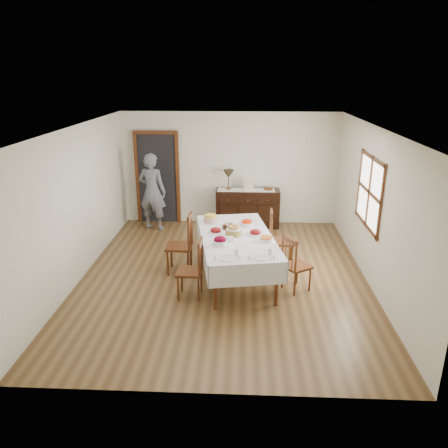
{
  "coord_description": "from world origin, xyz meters",
  "views": [
    {
      "loc": [
        0.34,
        -7.01,
        3.45
      ],
      "look_at": [
        0.0,
        0.1,
        0.95
      ],
      "focal_mm": 35.0,
      "sensor_mm": 36.0,
      "label": 1
    }
  ],
  "objects_px": {
    "dining_table": "(236,241)",
    "sideboard": "(248,208)",
    "chair_left_near": "(193,268)",
    "chair_left_far": "(182,243)",
    "chair_right_far": "(278,238)",
    "table_lamp": "(229,174)",
    "chair_right_near": "(295,264)",
    "person": "(152,189)"
  },
  "relations": [
    {
      "from": "dining_table",
      "to": "table_lamp",
      "type": "relative_size",
      "value": 5.48
    },
    {
      "from": "chair_left_far",
      "to": "person",
      "type": "height_order",
      "value": "person"
    },
    {
      "from": "chair_left_near",
      "to": "table_lamp",
      "type": "xyz_separation_m",
      "value": [
        0.44,
        3.45,
        0.74
      ]
    },
    {
      "from": "chair_right_near",
      "to": "table_lamp",
      "type": "bearing_deg",
      "value": -13.03
    },
    {
      "from": "dining_table",
      "to": "sideboard",
      "type": "xyz_separation_m",
      "value": [
        0.21,
        2.8,
        -0.27
      ]
    },
    {
      "from": "person",
      "to": "chair_right_near",
      "type": "bearing_deg",
      "value": 150.07
    },
    {
      "from": "chair_left_near",
      "to": "chair_right_far",
      "type": "relative_size",
      "value": 0.91
    },
    {
      "from": "dining_table",
      "to": "chair_right_near",
      "type": "relative_size",
      "value": 2.66
    },
    {
      "from": "chair_left_near",
      "to": "person",
      "type": "height_order",
      "value": "person"
    },
    {
      "from": "sideboard",
      "to": "chair_right_far",
      "type": "bearing_deg",
      "value": -75.63
    },
    {
      "from": "person",
      "to": "chair_right_far",
      "type": "bearing_deg",
      "value": 160.03
    },
    {
      "from": "chair_right_near",
      "to": "chair_left_far",
      "type": "bearing_deg",
      "value": 38.11
    },
    {
      "from": "dining_table",
      "to": "chair_right_far",
      "type": "relative_size",
      "value": 2.37
    },
    {
      "from": "chair_left_far",
      "to": "chair_right_far",
      "type": "distance_m",
      "value": 1.78
    },
    {
      "from": "chair_left_far",
      "to": "sideboard",
      "type": "bearing_deg",
      "value": 155.89
    },
    {
      "from": "chair_left_near",
      "to": "chair_right_far",
      "type": "distance_m",
      "value": 1.93
    },
    {
      "from": "chair_left_near",
      "to": "chair_right_far",
      "type": "height_order",
      "value": "chair_right_far"
    },
    {
      "from": "dining_table",
      "to": "person",
      "type": "distance_m",
      "value": 3.19
    },
    {
      "from": "chair_left_near",
      "to": "person",
      "type": "xyz_separation_m",
      "value": [
        -1.27,
        3.17,
        0.45
      ]
    },
    {
      "from": "chair_right_near",
      "to": "sideboard",
      "type": "height_order",
      "value": "chair_right_near"
    },
    {
      "from": "chair_right_far",
      "to": "chair_left_far",
      "type": "bearing_deg",
      "value": 103.62
    },
    {
      "from": "chair_left_far",
      "to": "chair_right_near",
      "type": "bearing_deg",
      "value": 72.67
    },
    {
      "from": "chair_right_far",
      "to": "dining_table",
      "type": "bearing_deg",
      "value": 130.65
    },
    {
      "from": "chair_left_far",
      "to": "chair_right_near",
      "type": "relative_size",
      "value": 1.15
    },
    {
      "from": "chair_left_near",
      "to": "chair_left_far",
      "type": "height_order",
      "value": "chair_left_far"
    },
    {
      "from": "chair_right_near",
      "to": "person",
      "type": "distance_m",
      "value": 4.13
    },
    {
      "from": "chair_left_near",
      "to": "chair_right_near",
      "type": "relative_size",
      "value": 1.02
    },
    {
      "from": "chair_right_near",
      "to": "sideboard",
      "type": "relative_size",
      "value": 0.65
    },
    {
      "from": "dining_table",
      "to": "sideboard",
      "type": "distance_m",
      "value": 2.82
    },
    {
      "from": "person",
      "to": "sideboard",
      "type": "bearing_deg",
      "value": -157.52
    },
    {
      "from": "sideboard",
      "to": "chair_left_near",
      "type": "bearing_deg",
      "value": -104.39
    },
    {
      "from": "dining_table",
      "to": "sideboard",
      "type": "relative_size",
      "value": 1.73
    },
    {
      "from": "sideboard",
      "to": "chair_right_near",
      "type": "bearing_deg",
      "value": -76.67
    },
    {
      "from": "chair_right_far",
      "to": "person",
      "type": "relative_size",
      "value": 0.57
    },
    {
      "from": "sideboard",
      "to": "table_lamp",
      "type": "bearing_deg",
      "value": -178.3
    },
    {
      "from": "dining_table",
      "to": "chair_right_far",
      "type": "bearing_deg",
      "value": 29.06
    },
    {
      "from": "dining_table",
      "to": "chair_left_far",
      "type": "bearing_deg",
      "value": 155.56
    },
    {
      "from": "dining_table",
      "to": "table_lamp",
      "type": "distance_m",
      "value": 2.84
    },
    {
      "from": "sideboard",
      "to": "person",
      "type": "relative_size",
      "value": 0.78
    },
    {
      "from": "chair_right_near",
      "to": "chair_right_far",
      "type": "distance_m",
      "value": 1.02
    },
    {
      "from": "chair_right_far",
      "to": "table_lamp",
      "type": "xyz_separation_m",
      "value": [
        -1.01,
        2.17,
        0.69
      ]
    },
    {
      "from": "dining_table",
      "to": "chair_left_near",
      "type": "xyz_separation_m",
      "value": [
        -0.68,
        -0.66,
        -0.22
      ]
    }
  ]
}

